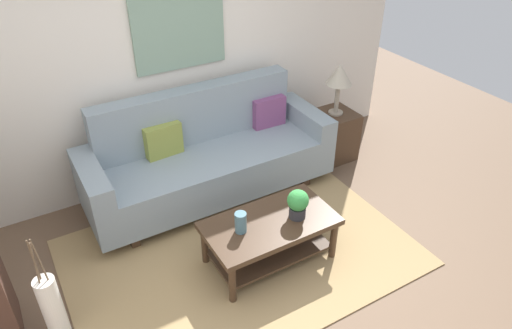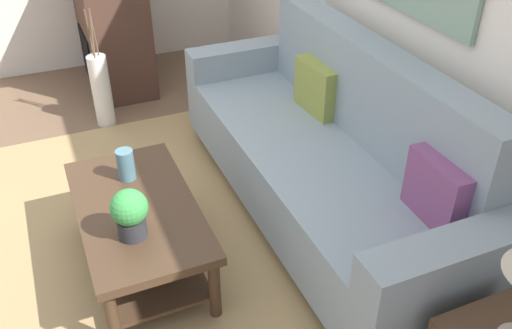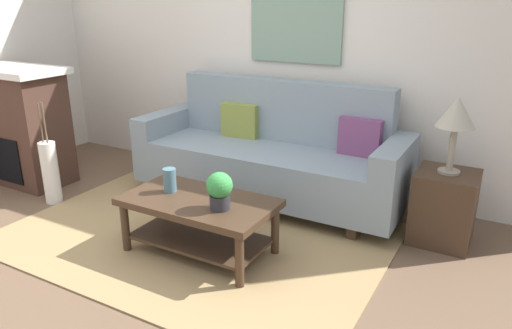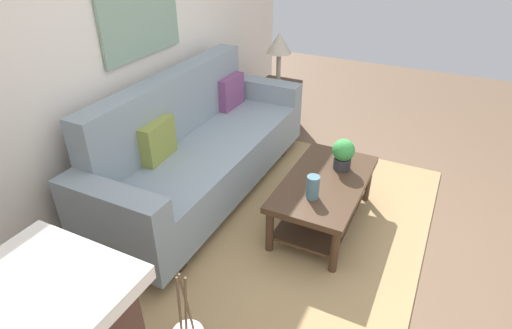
{
  "view_description": "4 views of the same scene",
  "coord_description": "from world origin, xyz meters",
  "px_view_note": "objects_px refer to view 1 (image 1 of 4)",
  "views": [
    {
      "loc": [
        -1.42,
        -2.21,
        2.96
      ],
      "look_at": [
        0.34,
        0.81,
        0.65
      ],
      "focal_mm": 33.1,
      "sensor_mm": 36.0,
      "label": 1
    },
    {
      "loc": [
        2.53,
        -0.01,
        2.22
      ],
      "look_at": [
        0.3,
        0.94,
        0.6
      ],
      "focal_mm": 38.96,
      "sensor_mm": 36.0,
      "label": 2
    },
    {
      "loc": [
        2.09,
        -2.25,
        1.8
      ],
      "look_at": [
        0.33,
        0.88,
        0.54
      ],
      "focal_mm": 33.83,
      "sensor_mm": 36.0,
      "label": 3
    },
    {
      "loc": [
        -2.53,
        -0.42,
        2.22
      ],
      "look_at": [
        -0.07,
        0.79,
        0.58
      ],
      "focal_mm": 29.4,
      "sensor_mm": 36.0,
      "label": 4
    }
  ],
  "objects_px": {
    "tabletop_vase": "(241,222)",
    "potted_plant_tabletop": "(298,203)",
    "throw_pillow_olive": "(163,140)",
    "side_table": "(333,135)",
    "coffee_table": "(270,232)",
    "table_lamp": "(339,77)",
    "floor_vase": "(53,309)",
    "framed_painting": "(179,30)",
    "throw_pillow_plum": "(269,112)",
    "couch": "(208,157)"
  },
  "relations": [
    {
      "from": "couch",
      "to": "tabletop_vase",
      "type": "distance_m",
      "value": 1.16
    },
    {
      "from": "couch",
      "to": "floor_vase",
      "type": "xyz_separation_m",
      "value": [
        -1.71,
        -1.04,
        -0.15
      ]
    },
    {
      "from": "couch",
      "to": "throw_pillow_olive",
      "type": "height_order",
      "value": "couch"
    },
    {
      "from": "throw_pillow_olive",
      "to": "potted_plant_tabletop",
      "type": "bearing_deg",
      "value": -64.39
    },
    {
      "from": "couch",
      "to": "side_table",
      "type": "xyz_separation_m",
      "value": [
        1.53,
        -0.08,
        -0.15
      ]
    },
    {
      "from": "coffee_table",
      "to": "table_lamp",
      "type": "xyz_separation_m",
      "value": [
        1.51,
        1.07,
        0.68
      ]
    },
    {
      "from": "coffee_table",
      "to": "couch",
      "type": "bearing_deg",
      "value": 91.08
    },
    {
      "from": "throw_pillow_plum",
      "to": "table_lamp",
      "type": "xyz_separation_m",
      "value": [
        0.75,
        -0.2,
        0.31
      ]
    },
    {
      "from": "throw_pillow_plum",
      "to": "side_table",
      "type": "relative_size",
      "value": 0.64
    },
    {
      "from": "throw_pillow_plum",
      "to": "coffee_table",
      "type": "distance_m",
      "value": 1.53
    },
    {
      "from": "table_lamp",
      "to": "coffee_table",
      "type": "bearing_deg",
      "value": -144.75
    },
    {
      "from": "potted_plant_tabletop",
      "to": "floor_vase",
      "type": "bearing_deg",
      "value": 175.07
    },
    {
      "from": "side_table",
      "to": "couch",
      "type": "bearing_deg",
      "value": 177.03
    },
    {
      "from": "throw_pillow_olive",
      "to": "tabletop_vase",
      "type": "xyz_separation_m",
      "value": [
        0.15,
        -1.26,
        -0.16
      ]
    },
    {
      "from": "coffee_table",
      "to": "floor_vase",
      "type": "relative_size",
      "value": 1.92
    },
    {
      "from": "coffee_table",
      "to": "side_table",
      "type": "relative_size",
      "value": 1.96
    },
    {
      "from": "tabletop_vase",
      "to": "potted_plant_tabletop",
      "type": "distance_m",
      "value": 0.5
    },
    {
      "from": "couch",
      "to": "floor_vase",
      "type": "distance_m",
      "value": 2.01
    },
    {
      "from": "potted_plant_tabletop",
      "to": "throw_pillow_plum",
      "type": "bearing_deg",
      "value": 68.07
    },
    {
      "from": "coffee_table",
      "to": "framed_painting",
      "type": "height_order",
      "value": "framed_painting"
    },
    {
      "from": "throw_pillow_olive",
      "to": "potted_plant_tabletop",
      "type": "distance_m",
      "value": 1.49
    },
    {
      "from": "throw_pillow_plum",
      "to": "coffee_table",
      "type": "height_order",
      "value": "throw_pillow_plum"
    },
    {
      "from": "couch",
      "to": "throw_pillow_olive",
      "type": "xyz_separation_m",
      "value": [
        -0.39,
        0.12,
        0.25
      ]
    },
    {
      "from": "couch",
      "to": "floor_vase",
      "type": "relative_size",
      "value": 4.31
    },
    {
      "from": "potted_plant_tabletop",
      "to": "framed_painting",
      "type": "height_order",
      "value": "framed_painting"
    },
    {
      "from": "tabletop_vase",
      "to": "side_table",
      "type": "distance_m",
      "value": 2.08
    },
    {
      "from": "throw_pillow_plum",
      "to": "potted_plant_tabletop",
      "type": "xyz_separation_m",
      "value": [
        -0.54,
        -1.34,
        -0.11
      ]
    },
    {
      "from": "potted_plant_tabletop",
      "to": "side_table",
      "type": "xyz_separation_m",
      "value": [
        1.29,
        1.13,
        -0.29
      ]
    },
    {
      "from": "potted_plant_tabletop",
      "to": "table_lamp",
      "type": "xyz_separation_m",
      "value": [
        1.29,
        1.13,
        0.42
      ]
    },
    {
      "from": "table_lamp",
      "to": "framed_painting",
      "type": "distance_m",
      "value": 1.73
    },
    {
      "from": "table_lamp",
      "to": "framed_painting",
      "type": "bearing_deg",
      "value": 160.46
    },
    {
      "from": "table_lamp",
      "to": "floor_vase",
      "type": "relative_size",
      "value": 0.99
    },
    {
      "from": "side_table",
      "to": "framed_painting",
      "type": "relative_size",
      "value": 0.61
    },
    {
      "from": "floor_vase",
      "to": "framed_painting",
      "type": "relative_size",
      "value": 0.63
    },
    {
      "from": "throw_pillow_olive",
      "to": "coffee_table",
      "type": "relative_size",
      "value": 0.33
    },
    {
      "from": "floor_vase",
      "to": "throw_pillow_plum",
      "type": "bearing_deg",
      "value": 25.12
    },
    {
      "from": "coffee_table",
      "to": "throw_pillow_plum",
      "type": "bearing_deg",
      "value": 59.01
    },
    {
      "from": "tabletop_vase",
      "to": "potted_plant_tabletop",
      "type": "bearing_deg",
      "value": -9.04
    },
    {
      "from": "couch",
      "to": "framed_painting",
      "type": "relative_size",
      "value": 2.71
    },
    {
      "from": "tabletop_vase",
      "to": "table_lamp",
      "type": "distance_m",
      "value": 2.12
    },
    {
      "from": "throw_pillow_plum",
      "to": "side_table",
      "type": "height_order",
      "value": "throw_pillow_plum"
    },
    {
      "from": "throw_pillow_olive",
      "to": "side_table",
      "type": "distance_m",
      "value": 1.98
    },
    {
      "from": "throw_pillow_olive",
      "to": "table_lamp",
      "type": "height_order",
      "value": "table_lamp"
    },
    {
      "from": "potted_plant_tabletop",
      "to": "floor_vase",
      "type": "distance_m",
      "value": 1.98
    },
    {
      "from": "tabletop_vase",
      "to": "floor_vase",
      "type": "xyz_separation_m",
      "value": [
        -1.46,
        0.09,
        -0.23
      ]
    },
    {
      "from": "tabletop_vase",
      "to": "table_lamp",
      "type": "relative_size",
      "value": 0.31
    },
    {
      "from": "potted_plant_tabletop",
      "to": "floor_vase",
      "type": "relative_size",
      "value": 0.46
    },
    {
      "from": "coffee_table",
      "to": "table_lamp",
      "type": "relative_size",
      "value": 1.93
    },
    {
      "from": "coffee_table",
      "to": "floor_vase",
      "type": "bearing_deg",
      "value": 176.55
    },
    {
      "from": "couch",
      "to": "throw_pillow_olive",
      "type": "relative_size",
      "value": 6.86
    }
  ]
}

